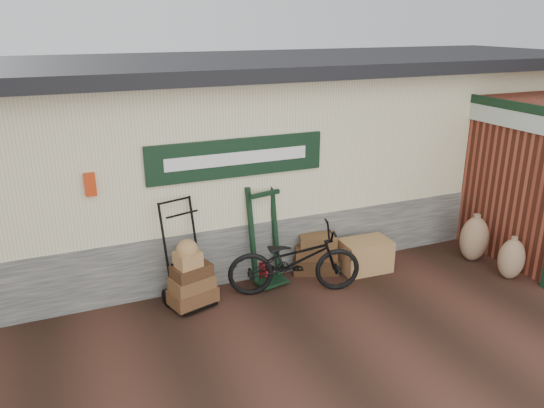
# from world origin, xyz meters

# --- Properties ---
(ground) EXTENTS (80.00, 80.00, 0.00)m
(ground) POSITION_xyz_m (0.00, 0.00, 0.00)
(ground) COLOR black
(ground) RESTS_ON ground
(station_building) EXTENTS (14.40, 4.10, 3.20)m
(station_building) POSITION_xyz_m (-0.01, 2.74, 1.61)
(station_building) COLOR #4C4C47
(station_building) RESTS_ON ground
(brick_outbuilding) EXTENTS (1.71, 4.51, 2.62)m
(brick_outbuilding) POSITION_xyz_m (4.70, 1.19, 1.30)
(brick_outbuilding) COLOR maroon
(brick_outbuilding) RESTS_ON ground
(porter_trolley) EXTENTS (0.89, 0.75, 1.52)m
(porter_trolley) POSITION_xyz_m (-1.20, 0.69, 0.76)
(porter_trolley) COLOR black
(porter_trolley) RESTS_ON ground
(green_barrow) EXTENTS (0.62, 0.56, 1.49)m
(green_barrow) POSITION_xyz_m (0.08, 0.85, 0.75)
(green_barrow) COLOR black
(green_barrow) RESTS_ON ground
(suitcase_stack) EXTENTS (0.82, 0.68, 0.63)m
(suitcase_stack) POSITION_xyz_m (0.93, 0.85, 0.31)
(suitcase_stack) COLOR #331C10
(suitcase_stack) RESTS_ON ground
(wicker_hamper) EXTENTS (0.80, 0.54, 0.51)m
(wicker_hamper) POSITION_xyz_m (1.67, 0.57, 0.25)
(wicker_hamper) COLOR olive
(wicker_hamper) RESTS_ON ground
(bicycle) EXTENTS (1.18, 2.05, 1.13)m
(bicycle) POSITION_xyz_m (0.33, 0.37, 0.56)
(bicycle) COLOR black
(bicycle) RESTS_ON ground
(burlap_sack_left) EXTENTS (0.54, 0.48, 0.76)m
(burlap_sack_left) POSITION_xyz_m (3.52, 0.19, 0.38)
(burlap_sack_left) COLOR #856548
(burlap_sack_left) RESTS_ON ground
(burlap_sack_right) EXTENTS (0.49, 0.45, 0.65)m
(burlap_sack_right) POSITION_xyz_m (3.58, -0.55, 0.32)
(burlap_sack_right) COLOR #856548
(burlap_sack_right) RESTS_ON ground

